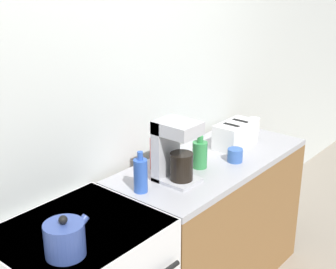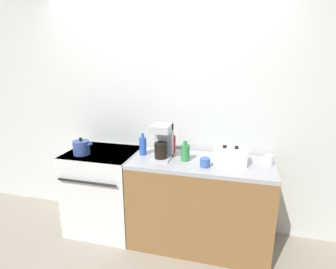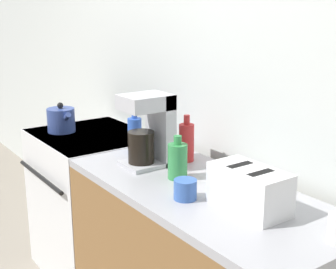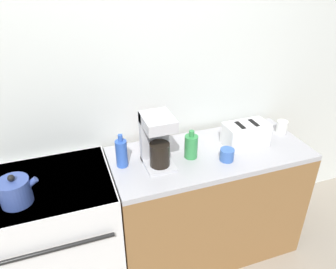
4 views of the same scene
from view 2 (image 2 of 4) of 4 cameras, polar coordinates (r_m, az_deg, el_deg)
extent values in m
plane|color=gray|center=(2.84, -5.05, -24.27)|extent=(12.00, 12.00, 0.00)
cube|color=silver|center=(2.87, -1.17, 5.20)|extent=(8.00, 0.05, 2.60)
cube|color=silver|center=(3.03, -13.62, -11.72)|extent=(0.73, 0.62, 0.90)
cube|color=black|center=(2.86, -14.17, -3.84)|extent=(0.71, 0.61, 0.02)
cylinder|color=black|center=(2.84, -18.34, -4.26)|extent=(0.20, 0.20, 0.01)
cylinder|color=black|center=(2.68, -12.40, -4.97)|extent=(0.20, 0.20, 0.01)
cylinder|color=black|center=(3.04, -15.73, -2.71)|extent=(0.20, 0.20, 0.01)
cylinder|color=black|center=(2.90, -10.10, -3.27)|extent=(0.20, 0.20, 0.01)
cylinder|color=black|center=(2.66, -17.36, -9.92)|extent=(0.62, 0.02, 0.02)
cube|color=brown|center=(2.73, 6.85, -14.96)|extent=(1.35, 0.59, 0.86)
cube|color=#A3A3A8|center=(2.54, 7.18, -6.16)|extent=(1.35, 0.59, 0.04)
cylinder|color=#33478C|center=(2.81, -18.34, -2.73)|extent=(0.17, 0.17, 0.14)
sphere|color=black|center=(2.79, -18.50, -0.96)|extent=(0.04, 0.04, 0.04)
cylinder|color=#33478C|center=(2.76, -17.01, -2.31)|extent=(0.09, 0.03, 0.08)
cube|color=white|center=(2.50, 13.37, -4.43)|extent=(0.30, 0.16, 0.16)
cube|color=black|center=(2.47, 12.24, -2.67)|extent=(0.04, 0.11, 0.01)
cube|color=black|center=(2.47, 14.71, -2.84)|extent=(0.04, 0.11, 0.01)
cube|color=#B7B7BC|center=(2.57, -1.38, -5.08)|extent=(0.18, 0.23, 0.02)
cube|color=#B7B7BC|center=(2.60, -0.90, -1.12)|extent=(0.18, 0.06, 0.34)
cube|color=#B7B7BC|center=(2.48, -1.42, 1.38)|extent=(0.18, 0.23, 0.07)
cylinder|color=black|center=(2.52, -1.57, -3.47)|extent=(0.13, 0.13, 0.15)
cylinder|color=#B72828|center=(2.71, 0.88, -2.14)|extent=(0.07, 0.07, 0.18)
cylinder|color=#B72828|center=(2.68, 0.89, 0.21)|extent=(0.03, 0.03, 0.05)
cylinder|color=#338C47|center=(2.51, 3.76, -3.95)|extent=(0.09, 0.09, 0.16)
cylinder|color=#338C47|center=(2.48, 3.80, -1.82)|extent=(0.03, 0.03, 0.04)
cylinder|color=#2D56B7|center=(2.67, -5.49, -2.55)|extent=(0.07, 0.07, 0.18)
cylinder|color=#2D56B7|center=(2.64, -5.55, -0.24)|extent=(0.03, 0.03, 0.04)
cylinder|color=#3860B2|center=(2.39, 8.07, -6.04)|extent=(0.09, 0.09, 0.08)
cylinder|color=white|center=(2.58, 21.14, -5.19)|extent=(0.08, 0.08, 0.09)
camera|label=1|loc=(2.63, -57.96, 12.90)|focal=50.00mm
camera|label=3|loc=(1.64, 57.91, 1.93)|focal=50.00mm
camera|label=4|loc=(1.39, -49.11, 22.30)|focal=35.00mm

